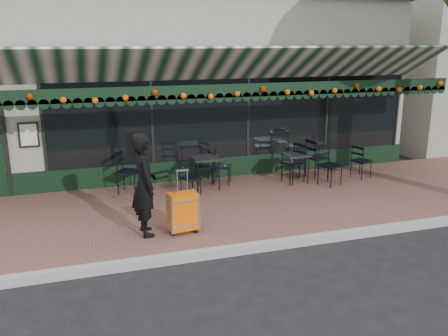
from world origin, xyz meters
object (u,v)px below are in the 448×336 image
object	(u,v)px
chair_a_left	(293,163)
cafe_table_a	(296,157)
suitcase	(183,212)
chair_a_front	(330,166)
chair_b_right	(222,167)
woman	(144,185)
chair_a_right	(317,158)
chair_solo	(129,172)
chair_a_extra	(361,161)
cafe_table_b	(205,160)
chair_b_front	(191,178)
chair_b_left	(204,168)

from	to	relation	value
chair_a_left	cafe_table_a	bearing A→B (deg)	39.67
cafe_table_a	chair_a_left	world-z (taller)	chair_a_left
chair_a_left	suitcase	bearing A→B (deg)	-73.57
chair_a_front	chair_b_right	xyz separation A→B (m)	(-2.40, 0.87, -0.04)
suitcase	chair_a_left	world-z (taller)	suitcase
woman	suitcase	size ratio (longest dim) A/B	1.58
woman	suitcase	world-z (taller)	woman
chair_a_right	chair_solo	world-z (taller)	chair_a_right
chair_a_left	chair_a_extra	distance (m)	1.81
woman	chair_solo	xyz separation A→B (m)	(0.01, 2.51, -0.44)
chair_a_front	cafe_table_b	bearing A→B (deg)	145.22
chair_a_extra	chair_a_left	bearing A→B (deg)	67.41
chair_a_front	chair_b_right	bearing A→B (deg)	137.70
chair_b_front	cafe_table_b	bearing A→B (deg)	18.79
chair_a_front	chair_a_extra	world-z (taller)	chair_a_front
woman	chair_solo	world-z (taller)	woman
woman	cafe_table_a	world-z (taller)	woman
chair_a_front	chair_b_left	distance (m)	3.00
chair_b_left	woman	bearing A→B (deg)	-34.37
chair_a_left	chair_b_front	size ratio (longest dim) A/B	1.21
cafe_table_a	chair_a_extra	size ratio (longest dim) A/B	0.85
chair_a_left	chair_b_right	world-z (taller)	chair_a_left
chair_b_front	chair_a_right	bearing A→B (deg)	-13.01
chair_a_right	chair_b_right	distance (m)	2.47
chair_b_left	chair_a_extra	bearing A→B (deg)	79.23
chair_a_right	chair_solo	xyz separation A→B (m)	(-4.66, 0.14, -0.01)
woman	chair_a_right	bearing A→B (deg)	-67.65
cafe_table_b	chair_a_left	xyz separation A→B (m)	(2.17, -0.14, -0.20)
chair_b_right	chair_solo	bearing A→B (deg)	114.07
chair_a_front	chair_b_front	distance (m)	3.34
chair_a_right	chair_b_left	size ratio (longest dim) A/B	1.25
cafe_table_a	cafe_table_b	bearing A→B (deg)	175.82
chair_a_extra	chair_b_left	world-z (taller)	chair_a_extra
woman	chair_a_front	bearing A→B (deg)	-75.05
cafe_table_a	chair_b_right	xyz separation A→B (m)	(-1.72, 0.40, -0.21)
chair_a_left	chair_b_front	world-z (taller)	chair_a_left
woman	chair_b_left	distance (m)	3.27
woman	suitcase	bearing A→B (deg)	-108.01
chair_a_front	suitcase	bearing A→B (deg)	-178.32
woman	cafe_table_b	distance (m)	2.85
cafe_table_b	chair_a_left	world-z (taller)	chair_a_left
chair_a_left	chair_b_front	distance (m)	2.62
chair_a_front	chair_b_left	world-z (taller)	chair_a_front
woman	chair_a_left	distance (m)	4.45
cafe_table_a	chair_b_left	distance (m)	2.22
woman	chair_b_right	size ratio (longest dim) A/B	2.15
cafe_table_b	chair_a_extra	size ratio (longest dim) A/B	0.90
cafe_table_b	chair_a_right	bearing A→B (deg)	2.07
cafe_table_b	chair_b_left	bearing A→B (deg)	79.71
cafe_table_b	chair_b_left	size ratio (longest dim) A/B	0.96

